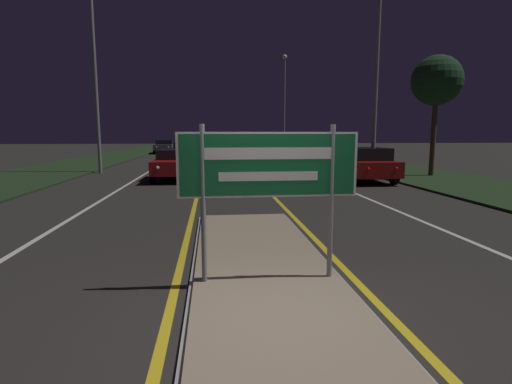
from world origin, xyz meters
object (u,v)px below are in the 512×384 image
at_px(highway_sign, 268,171).
at_px(car_receding_2, 244,147).
at_px(car_receding_1, 305,153).
at_px(car_receding_0, 363,164).
at_px(streetlight_right_far, 284,94).
at_px(streetlight_left_near, 92,18).
at_px(car_receding_3, 237,144).
at_px(car_approaching_1, 186,152).
at_px(streetlight_right_near, 378,26).
at_px(car_approaching_0, 177,163).
at_px(car_approaching_2, 165,146).

height_order(highway_sign, car_receding_2, highway_sign).
xyz_separation_m(highway_sign, car_receding_1, (5.73, 22.18, -0.87)).
xyz_separation_m(highway_sign, car_receding_0, (5.82, 11.63, -0.81)).
distance_m(streetlight_right_far, car_receding_0, 24.46).
xyz_separation_m(streetlight_left_near, car_receding_3, (9.06, 29.85, -7.00)).
relative_size(streetlight_right_far, car_approaching_1, 2.13).
bearing_deg(car_receding_1, streetlight_right_far, 86.23).
distance_m(streetlight_right_near, streetlight_right_far, 23.87).
height_order(streetlight_right_far, car_receding_0, streetlight_right_far).
relative_size(streetlight_left_near, car_receding_0, 2.68).
relative_size(highway_sign, car_receding_3, 0.55).
bearing_deg(car_approaching_0, streetlight_right_near, -10.45).
bearing_deg(car_approaching_0, car_approaching_2, 97.77).
xyz_separation_m(car_receding_1, car_approaching_2, (-11.37, 15.26, 0.05)).
bearing_deg(highway_sign, streetlight_right_near, 61.75).
bearing_deg(car_approaching_0, highway_sign, -80.00).
relative_size(car_receding_2, car_approaching_2, 1.02).
height_order(car_receding_0, car_approaching_2, car_receding_0).
bearing_deg(streetlight_right_far, car_approaching_2, 171.04).
height_order(streetlight_right_near, car_receding_3, streetlight_right_near).
bearing_deg(streetlight_right_far, car_receding_3, 110.89).
bearing_deg(car_approaching_1, streetlight_right_far, 50.89).
distance_m(highway_sign, car_receding_3, 46.48).
relative_size(car_receding_2, car_receding_3, 0.98).
relative_size(streetlight_left_near, car_receding_3, 2.64).
bearing_deg(car_approaching_0, car_receding_1, 47.97).
bearing_deg(car_approaching_1, car_approaching_2, 102.79).
height_order(car_approaching_0, car_approaching_1, car_approaching_1).
relative_size(car_receding_3, car_approaching_0, 0.97).
height_order(car_receding_1, car_approaching_1, car_approaching_1).
relative_size(streetlight_right_near, car_receding_0, 2.55).
bearing_deg(streetlight_right_far, streetlight_right_near, -90.85).
bearing_deg(car_receding_0, car_receding_3, 95.53).
height_order(streetlight_left_near, streetlight_right_far, streetlight_left_near).
distance_m(streetlight_right_near, car_approaching_2, 28.99).
bearing_deg(highway_sign, car_approaching_2, 98.56).
height_order(streetlight_left_near, car_receding_0, streetlight_left_near).
bearing_deg(car_receding_0, highway_sign, -116.57).
bearing_deg(car_approaching_0, car_approaching_1, 91.51).
height_order(car_approaching_1, car_approaching_2, car_approaching_1).
distance_m(streetlight_right_far, car_receding_2, 7.26).
bearing_deg(car_receding_1, car_approaching_2, 126.69).
relative_size(streetlight_left_near, streetlight_right_far, 1.15).
distance_m(streetlight_right_far, car_approaching_2, 13.46).
xyz_separation_m(streetlight_right_near, car_receding_2, (-3.95, 21.22, -5.74)).
height_order(streetlight_right_near, car_approaching_0, streetlight_right_near).
bearing_deg(car_receding_1, car_receding_0, -89.55).
distance_m(car_receding_2, car_approaching_1, 10.01).
bearing_deg(car_receding_2, car_approaching_0, -103.31).
xyz_separation_m(car_approaching_0, car_approaching_2, (-3.30, 24.21, 0.02)).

